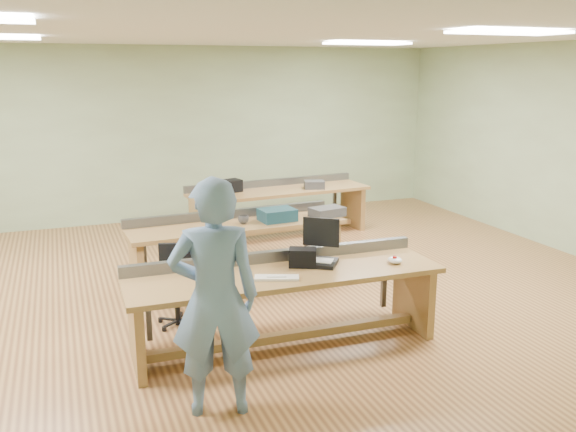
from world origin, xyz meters
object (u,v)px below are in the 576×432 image
(parts_bin_teal, at_px, (277,215))
(drinks_can, at_px, (217,219))
(laptop_base, at_px, (318,262))
(camera_bag, at_px, (303,257))
(mug, at_px, (243,220))
(task_chair, at_px, (177,296))
(person, at_px, (215,298))
(parts_bin_grey, at_px, (327,212))
(workbench_back, at_px, (279,201))
(workbench_front, at_px, (284,290))
(workbench_mid, at_px, (237,238))

(parts_bin_teal, height_order, drinks_can, parts_bin_teal)
(laptop_base, height_order, camera_bag, camera_bag)
(mug, bearing_deg, drinks_can, 158.12)
(camera_bag, height_order, task_chair, camera_bag)
(task_chair, distance_m, drinks_can, 1.42)
(person, relative_size, parts_bin_grey, 4.37)
(workbench_back, distance_m, person, 5.22)
(laptop_base, bearing_deg, parts_bin_grey, 99.00)
(workbench_front, distance_m, parts_bin_teal, 1.98)
(laptop_base, bearing_deg, workbench_back, 111.79)
(camera_bag, bearing_deg, task_chair, 167.70)
(workbench_front, xyz_separation_m, mug, (0.16, 1.87, 0.24))
(parts_bin_teal, relative_size, drinks_can, 3.38)
(workbench_front, relative_size, task_chair, 3.61)
(workbench_back, relative_size, drinks_can, 23.15)
(workbench_back, height_order, person, person)
(workbench_mid, height_order, parts_bin_grey, parts_bin_grey)
(workbench_back, height_order, drinks_can, drinks_can)
(workbench_back, relative_size, parts_bin_teal, 6.85)
(person, xyz_separation_m, task_chair, (0.03, 1.79, -0.63))
(parts_bin_grey, bearing_deg, workbench_back, 89.14)
(workbench_front, relative_size, workbench_back, 1.02)
(workbench_front, height_order, parts_bin_teal, parts_bin_teal)
(workbench_back, distance_m, parts_bin_teal, 2.07)
(workbench_front, distance_m, mug, 1.89)
(workbench_front, relative_size, mug, 23.05)
(workbench_front, height_order, mug, workbench_front)
(parts_bin_teal, bearing_deg, mug, -179.96)
(task_chair, bearing_deg, workbench_back, 68.70)
(workbench_mid, xyz_separation_m, parts_bin_teal, (0.52, -0.07, 0.27))
(workbench_mid, distance_m, task_chair, 1.45)
(mug, bearing_deg, person, -110.82)
(drinks_can, bearing_deg, camera_bag, -79.25)
(workbench_front, relative_size, drinks_can, 23.54)
(workbench_back, height_order, mug, workbench_back)
(workbench_back, height_order, laptop_base, workbench_back)
(parts_bin_teal, height_order, parts_bin_grey, parts_bin_teal)
(workbench_front, height_order, camera_bag, camera_bag)
(workbench_mid, bearing_deg, parts_bin_grey, -6.22)
(workbench_mid, bearing_deg, camera_bag, -88.79)
(workbench_back, bearing_deg, camera_bag, -111.04)
(parts_bin_teal, xyz_separation_m, parts_bin_grey, (0.69, -0.01, -0.02))
(task_chair, bearing_deg, mug, 59.67)
(laptop_base, xyz_separation_m, parts_bin_grey, (0.91, 1.79, 0.04))
(task_chair, height_order, mug, mug)
(parts_bin_teal, height_order, mug, parts_bin_teal)
(person, relative_size, drinks_can, 14.61)
(mug, distance_m, drinks_can, 0.33)
(workbench_back, bearing_deg, parts_bin_grey, -95.42)
(camera_bag, distance_m, parts_bin_teal, 1.84)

